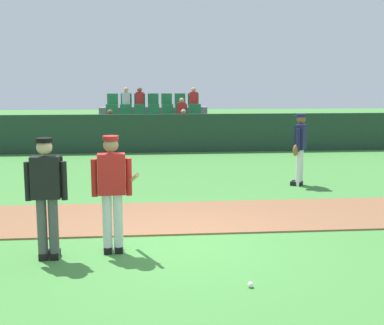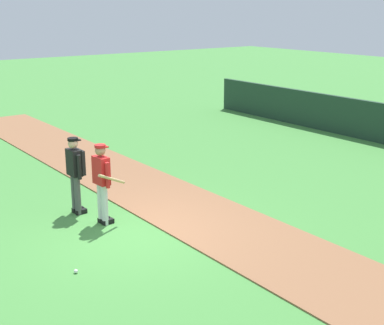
{
  "view_description": "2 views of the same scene",
  "coord_description": "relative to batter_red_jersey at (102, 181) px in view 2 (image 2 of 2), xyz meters",
  "views": [
    {
      "loc": [
        -0.41,
        -7.76,
        2.54
      ],
      "look_at": [
        0.52,
        2.12,
        0.98
      ],
      "focal_mm": 48.5,
      "sensor_mm": 36.0,
      "label": 1
    },
    {
      "loc": [
        9.12,
        -5.32,
        4.52
      ],
      "look_at": [
        -0.13,
        1.58,
        1.24
      ],
      "focal_mm": 51.29,
      "sensor_mm": 36.0,
      "label": 2
    }
  ],
  "objects": [
    {
      "name": "ground_plane",
      "position": [
        0.88,
        0.24,
        -0.97
      ],
      "size": [
        80.0,
        80.0,
        0.0
      ],
      "primitive_type": "plane",
      "color": "#42843A"
    },
    {
      "name": "infield_dirt_path",
      "position": [
        0.88,
        1.94,
        -0.95
      ],
      "size": [
        28.0,
        2.32,
        0.03
      ],
      "primitive_type": "cube",
      "color": "brown",
      "rests_on": "ground"
    },
    {
      "name": "batter_red_jersey",
      "position": [
        0.0,
        0.0,
        0.0
      ],
      "size": [
        0.71,
        0.77,
        1.76
      ],
      "color": "silver",
      "rests_on": "ground"
    },
    {
      "name": "umpire_home_plate",
      "position": [
        -0.91,
        -0.18,
        0.03
      ],
      "size": [
        0.59,
        0.31,
        1.76
      ],
      "color": "#4C4C4C",
      "rests_on": "ground"
    },
    {
      "name": "baseball",
      "position": [
        1.77,
        -1.49,
        -0.93
      ],
      "size": [
        0.07,
        0.07,
        0.07
      ],
      "primitive_type": "sphere",
      "color": "white",
      "rests_on": "ground"
    }
  ]
}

